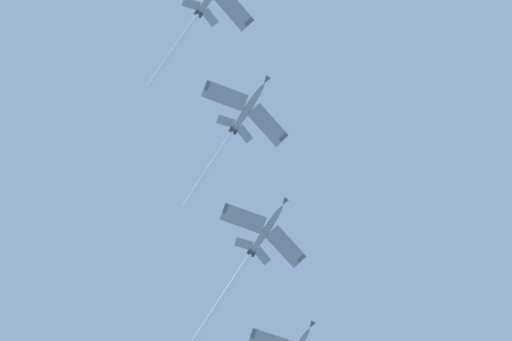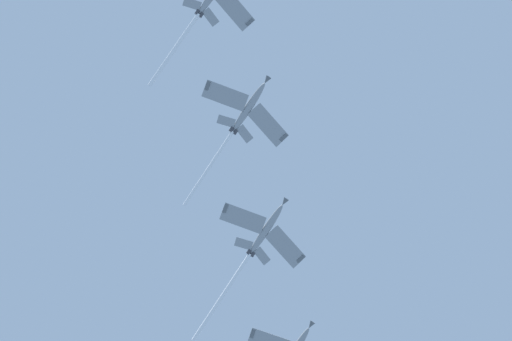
# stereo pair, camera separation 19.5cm
# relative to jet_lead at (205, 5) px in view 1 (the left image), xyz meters

# --- Properties ---
(jet_lead) EXTENTS (20.21, 26.82, 10.55)m
(jet_lead) POSITION_rel_jet_lead_xyz_m (0.00, 0.00, 0.00)
(jet_lead) COLOR gray
(jet_second) EXTENTS (20.08, 27.01, 10.55)m
(jet_second) POSITION_rel_jet_lead_xyz_m (-9.75, -21.46, -5.07)
(jet_second) COLOR gray
(jet_third) EXTENTS (21.64, 29.60, 10.36)m
(jet_third) POSITION_rel_jet_lead_xyz_m (-15.32, -46.32, -10.63)
(jet_third) COLOR gray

